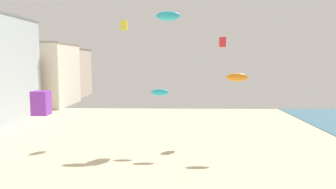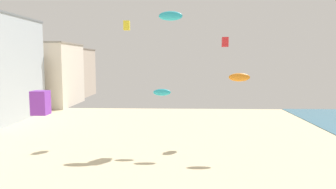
% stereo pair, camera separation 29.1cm
% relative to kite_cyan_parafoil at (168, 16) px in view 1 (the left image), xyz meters
% --- Properties ---
extents(boardwalk_hotel_far, '(17.51, 14.48, 13.30)m').
position_rel_kite_cyan_parafoil_xyz_m(boardwalk_hotel_far, '(-30.25, 29.81, -8.23)').
color(boardwalk_hotel_far, silver).
rests_on(boardwalk_hotel_far, ground).
extents(boardwalk_hotel_distant, '(14.48, 13.18, 12.66)m').
position_rel_kite_cyan_parafoil_xyz_m(boardwalk_hotel_distant, '(-30.25, 46.60, -8.55)').
color(boardwalk_hotel_distant, '#C6B29E').
rests_on(boardwalk_hotel_distant, ground).
extents(kite_cyan_parafoil, '(2.82, 0.78, 1.10)m').
position_rel_kite_cyan_parafoil_xyz_m(kite_cyan_parafoil, '(0.00, 0.00, 0.00)').
color(kite_cyan_parafoil, '#2DB7CC').
extents(kite_cyan_parafoil_2, '(1.90, 0.53, 0.74)m').
position_rel_kite_cyan_parafoil_xyz_m(kite_cyan_parafoil_2, '(-0.80, -4.17, -8.62)').
color(kite_cyan_parafoil_2, '#2DB7CC').
extents(kite_orange_parafoil, '(2.22, 0.62, 0.86)m').
position_rel_kite_cyan_parafoil_xyz_m(kite_orange_parafoil, '(7.29, -5.00, -6.94)').
color(kite_orange_parafoil, orange).
extents(kite_purple_box, '(0.75, 0.75, 1.17)m').
position_rel_kite_cyan_parafoil_xyz_m(kite_purple_box, '(-5.63, -23.34, -7.20)').
color(kite_purple_box, purple).
extents(kite_red_box, '(0.77, 0.77, 1.21)m').
position_rel_kite_cyan_parafoil_xyz_m(kite_red_box, '(6.74, 2.23, -2.93)').
color(kite_red_box, red).
extents(kite_yellow_box, '(0.76, 0.76, 1.20)m').
position_rel_kite_cyan_parafoil_xyz_m(kite_yellow_box, '(-5.74, 3.18, -0.76)').
color(kite_yellow_box, yellow).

